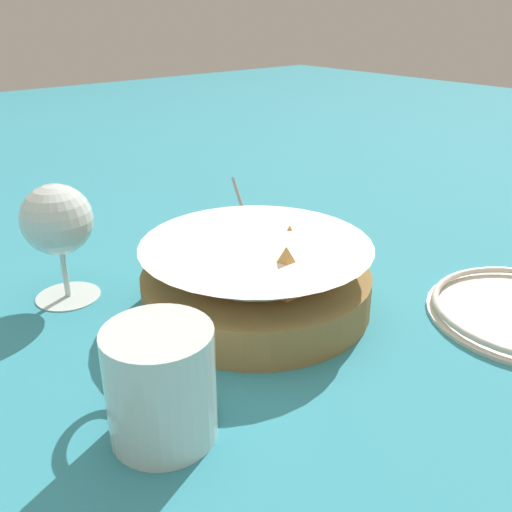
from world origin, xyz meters
TOP-DOWN VIEW (x-y plane):
  - ground_plane at (0.00, 0.00)m, footprint 4.00×4.00m
  - food_basket at (0.02, -0.01)m, footprint 0.26×0.26m
  - sauce_cup at (0.18, -0.12)m, footprint 0.07×0.07m
  - wine_glass at (0.19, 0.15)m, footprint 0.08×0.08m
  - beer_mug at (-0.09, 0.19)m, footprint 0.13×0.09m

SIDE VIEW (x-z plane):
  - ground_plane at x=0.00m, z-range 0.00..0.00m
  - sauce_cup at x=0.18m, z-range -0.03..0.07m
  - food_basket at x=0.02m, z-range -0.01..0.08m
  - beer_mug at x=-0.09m, z-range 0.00..0.10m
  - wine_glass at x=0.19m, z-range 0.02..0.17m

